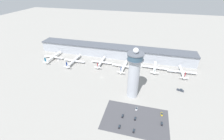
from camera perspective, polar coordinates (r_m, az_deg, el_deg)
ground_plane at (r=210.17m, az=-3.96°, el=-2.90°), size 1000.00×1000.00×0.00m
terminal_building at (r=264.26m, az=0.65°, el=7.17°), size 268.92×25.00×19.21m
control_tower at (r=164.07m, az=8.33°, el=-1.40°), size 17.66×17.66×60.45m
parking_lot_surface at (r=156.82m, az=8.82°, el=-18.05°), size 64.00×40.00×0.01m
airplane_gate_alpha at (r=275.02m, az=-21.42°, el=4.67°), size 35.36×42.74×12.25m
airplane_gate_bravo at (r=252.38m, az=-14.29°, el=3.49°), size 36.16×44.74×12.34m
airplane_gate_charlie at (r=240.66m, az=-4.11°, el=3.06°), size 32.98×37.39×12.05m
airplane_gate_delta at (r=229.64m, az=4.68°, el=1.49°), size 39.67×40.03×12.67m
airplane_gate_echo at (r=234.05m, az=16.01°, el=0.99°), size 39.83×32.71×13.24m
airplane_gate_foxtrot at (r=237.14m, az=25.09°, el=-0.58°), size 40.58×33.87×12.65m
service_truck_catering at (r=269.19m, az=-19.32°, el=3.71°), size 5.33×7.99×2.77m
service_truck_fuel at (r=203.98m, az=24.60°, el=-7.02°), size 8.79×4.78×2.98m
car_blue_compact at (r=165.86m, az=9.33°, el=-14.35°), size 2.06×4.55×1.36m
car_green_van at (r=158.24m, az=18.44°, el=-18.85°), size 2.05×4.57×1.52m
car_red_hatchback at (r=147.63m, az=8.29°, el=-21.95°), size 1.98×4.37×1.42m
car_white_wagon at (r=157.45m, az=4.09°, el=-17.08°), size 1.84×4.51×1.41m
car_navy_sedan at (r=166.68m, az=18.40°, el=-15.61°), size 1.92×4.33×1.49m
car_silver_sedan at (r=156.59m, az=8.83°, el=-17.82°), size 2.02×4.28×1.49m
car_yellow_taxi at (r=149.09m, az=2.84°, el=-20.76°), size 1.86×4.21×1.53m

